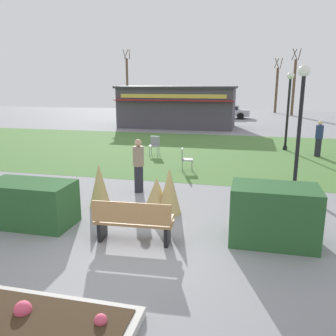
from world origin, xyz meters
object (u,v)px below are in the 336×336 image
Objects in this scene: person_strolling at (139,165)px; parked_car_center_slot at (228,112)px; park_bench at (133,222)px; cafe_chair_center at (155,144)px; tree_left_bg at (294,86)px; trash_bin at (38,202)px; food_kiosk at (177,107)px; lamppost_mid at (301,113)px; parked_car_west_slot at (180,111)px; tree_center_bg at (276,89)px; lamppost_far at (289,101)px; cafe_chair_west at (185,158)px; person_standing at (319,138)px; tree_right_bg at (127,83)px.

parked_car_center_slot is (1.01, 25.19, -0.22)m from person_strolling.
park_bench is 1.94× the size of cafe_chair_center.
tree_left_bg reaches higher than parked_car_center_slot.
food_kiosk is (-0.56, 19.82, 1.15)m from trash_bin.
lamppost_mid is 0.92× the size of parked_car_west_slot.
trash_bin is 0.20× the size of parked_car_center_slot.
person_strolling is 0.39× the size of parked_car_center_slot.
tree_left_bg is (7.49, 29.89, 2.19)m from person_strolling.
tree_center_bg is (4.95, 7.89, 2.06)m from parked_car_center_slot.
person_strolling is 25.21m from parked_car_center_slot.
lamppost_far is 2.31× the size of person_strolling.
tree_left_bg is at bearing 79.01° from park_bench.
tree_center_bg is at bearing 80.42° from cafe_chair_west.
food_kiosk reaches higher than person_standing.
tree_left_bg is 0.92× the size of tree_right_bg.
trash_bin is 0.13× the size of tree_left_bg.
lamppost_far is 4.39× the size of cafe_chair_west.
person_strolling is (1.78, 2.75, 0.43)m from trash_bin.
person_standing is 0.28× the size of tree_center_bg.
food_kiosk is 18.07m from tree_center_bg.
cafe_chair_center is (-2.12, 9.38, 0.05)m from park_bench.
parked_car_west_slot reaches higher than cafe_chair_west.
person_strolling is 0.23× the size of tree_right_bg.
lamppost_mid is 8.07m from trash_bin.
tree_center_bg is (7.07, 27.21, 2.18)m from cafe_chair_center.
parked_car_center_slot reaches higher than trash_bin.
parked_car_center_slot is 8.36m from tree_left_bg.
cafe_chair_west is at bearing -93.88° from person_strolling.
cafe_chair_west is at bearing -76.96° from food_kiosk.
lamppost_mid is (3.81, 4.91, 1.99)m from park_bench.
food_kiosk is at bearing 96.32° from cafe_chair_center.
food_kiosk is at bearing -127.50° from tree_left_bg.
cafe_chair_center is (-2.00, 2.79, 0.00)m from cafe_chair_west.
tree_center_bg reaches higher than lamppost_far.
park_bench is 6.59m from cafe_chair_west.
cafe_chair_center is at bearing 142.58° from person_standing.
lamppost_mid is 4.39× the size of cafe_chair_west.
tree_center_bg is at bearing 75.44° from cafe_chair_center.
park_bench is 1.99× the size of trash_bin.
tree_center_bg is (5.96, 33.08, 1.84)m from person_strolling.
food_kiosk is 2.11× the size of parked_car_center_slot.
food_kiosk is 5.34× the size of person_strolling.
tree_right_bg is (-13.08, 7.55, 2.69)m from parked_car_center_slot.
person_standing is 20.66m from parked_car_west_slot.
lamppost_mid is 0.53× the size of tree_right_bg.
food_kiosk is 11.31m from cafe_chair_center.
lamppost_mid is 17.24m from food_kiosk.
park_bench is 2.89m from trash_bin.
person_strolling and person_standing have the same top height.
parked_car_west_slot reaches higher than park_bench.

